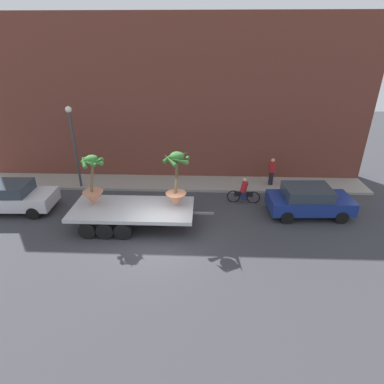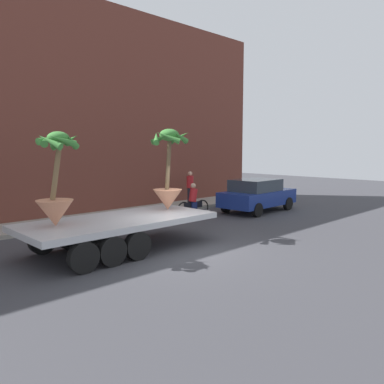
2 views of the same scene
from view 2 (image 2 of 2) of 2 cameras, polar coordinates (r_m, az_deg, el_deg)
ground_plane at (r=11.96m, az=-1.62°, el=-8.38°), size 60.00×60.00×0.00m
sidewalk at (r=16.85m, az=-15.81°, el=-3.98°), size 24.00×2.20×0.15m
building_facade at (r=18.18m, az=-18.88°, el=11.79°), size 24.00×1.20×9.70m
flatbed_trailer at (r=11.69m, az=-11.66°, el=-4.97°), size 6.85×2.66×0.98m
potted_palm_rear at (r=10.94m, az=-19.51°, el=0.39°), size 1.31×1.23×2.55m
potted_palm_middle at (r=13.09m, az=-3.55°, el=2.17°), size 1.27×1.34×2.75m
cyclist at (r=17.36m, az=0.18°, el=-1.44°), size 1.84×0.38×1.54m
parked_car at (r=18.94m, az=9.66°, el=-0.38°), size 4.25×2.12×1.58m
pedestrian_near_gate at (r=20.21m, az=-0.29°, el=0.76°), size 0.36×0.36×1.71m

